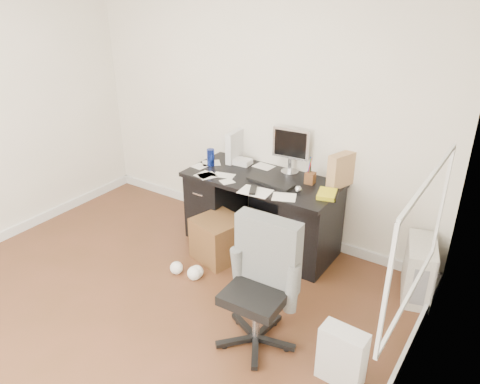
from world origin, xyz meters
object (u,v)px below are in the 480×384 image
object	(u,v)px
keyboard	(271,182)
wicker_basket	(219,239)
lcd_monitor	(291,151)
office_chair	(257,288)
desk	(262,210)
pc_tower	(419,270)

from	to	relation	value
keyboard	wicker_basket	world-z (taller)	keyboard
lcd_monitor	keyboard	xyz separation A→B (m)	(-0.03, -0.32, -0.22)
keyboard	office_chair	world-z (taller)	office_chair
desk	office_chair	distance (m)	1.40
desk	wicker_basket	distance (m)	0.52
office_chair	wicker_basket	distance (m)	1.23
keyboard	office_chair	xyz separation A→B (m)	(0.56, -1.14, -0.27)
office_chair	desk	bearing A→B (deg)	117.59
desk	keyboard	xyz separation A→B (m)	(0.13, -0.07, 0.36)
lcd_monitor	pc_tower	size ratio (longest dim) A/B	0.91
lcd_monitor	wicker_basket	distance (m)	1.10
office_chair	keyboard	bearing A→B (deg)	113.90
desk	lcd_monitor	xyz separation A→B (m)	(0.16, 0.25, 0.58)
lcd_monitor	wicker_basket	xyz separation A→B (m)	(-0.38, -0.68, -0.77)
desk	office_chair	world-z (taller)	office_chair
lcd_monitor	keyboard	world-z (taller)	lcd_monitor
lcd_monitor	keyboard	size ratio (longest dim) A/B	1.00
lcd_monitor	office_chair	size ratio (longest dim) A/B	0.46
keyboard	pc_tower	xyz separation A→B (m)	(1.40, 0.12, -0.51)
office_chair	pc_tower	world-z (taller)	office_chair
desk	wicker_basket	bearing A→B (deg)	-117.17
desk	pc_tower	world-z (taller)	desk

